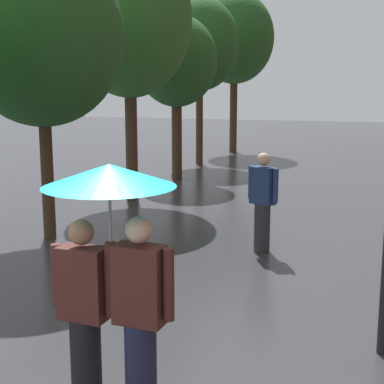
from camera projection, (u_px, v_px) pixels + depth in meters
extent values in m
cylinder|color=#473323|center=(47.00, 173.00, 10.22)|extent=(0.22, 0.22, 2.37)
ellipsoid|color=#235623|center=(41.00, 36.00, 9.78)|extent=(2.82, 2.82, 3.06)
cylinder|color=#473323|center=(131.00, 140.00, 13.59)|extent=(0.28, 0.28, 2.84)
ellipsoid|color=#2D6628|center=(129.00, 19.00, 13.08)|extent=(2.86, 2.86, 3.55)
cylinder|color=#473323|center=(177.00, 138.00, 16.54)|extent=(0.29, 0.29, 2.39)
ellipsoid|color=#235623|center=(176.00, 61.00, 16.15)|extent=(2.29, 2.29, 2.55)
cylinder|color=#473323|center=(199.00, 122.00, 19.73)|extent=(0.24, 0.24, 2.85)
ellipsoid|color=#235623|center=(200.00, 44.00, 19.25)|extent=(2.63, 2.63, 3.09)
cylinder|color=#473323|center=(233.00, 113.00, 23.16)|extent=(0.29, 0.29, 3.14)
ellipsoid|color=#235623|center=(234.00, 38.00, 22.62)|extent=(3.09, 3.09, 3.54)
cylinder|color=black|center=(86.00, 364.00, 4.88)|extent=(0.26, 0.26, 0.82)
cube|color=#4C231E|center=(83.00, 283.00, 4.75)|extent=(0.41, 0.24, 0.61)
sphere|color=#9E7051|center=(81.00, 232.00, 4.67)|extent=(0.21, 0.21, 0.21)
cylinder|color=#4C231E|center=(57.00, 276.00, 4.83)|extent=(0.09, 0.09, 0.55)
cylinder|color=#4C231E|center=(110.00, 283.00, 4.66)|extent=(0.09, 0.09, 0.55)
cylinder|color=#1E233D|center=(141.00, 373.00, 4.70)|extent=(0.26, 0.26, 0.86)
cube|color=#4C231E|center=(139.00, 285.00, 4.56)|extent=(0.41, 0.24, 0.64)
sphere|color=beige|center=(138.00, 230.00, 4.48)|extent=(0.21, 0.21, 0.21)
cylinder|color=#4C231E|center=(111.00, 277.00, 4.64)|extent=(0.09, 0.09, 0.58)
cylinder|color=#4C231E|center=(169.00, 285.00, 4.47)|extent=(0.09, 0.09, 0.58)
cylinder|color=#9E9EA3|center=(111.00, 256.00, 4.63)|extent=(0.02, 0.02, 1.16)
cone|color=#1EB2C6|center=(109.00, 175.00, 4.51)|extent=(1.06, 1.06, 0.18)
cylinder|color=#2D2D33|center=(262.00, 228.00, 9.50)|extent=(0.26, 0.26, 0.81)
cube|color=navy|center=(263.00, 186.00, 9.37)|extent=(0.46, 0.38, 0.60)
sphere|color=beige|center=(264.00, 159.00, 9.29)|extent=(0.21, 0.21, 0.21)
cylinder|color=navy|center=(251.00, 182.00, 9.54)|extent=(0.09, 0.09, 0.54)
cylinder|color=navy|center=(275.00, 186.00, 9.19)|extent=(0.09, 0.09, 0.54)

